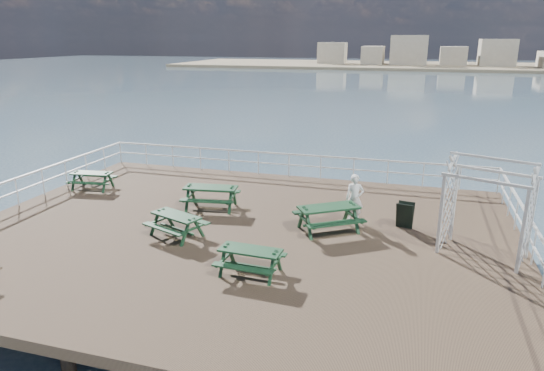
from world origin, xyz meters
The scene contains 11 objects.
ground centered at (0.00, 0.00, -0.15)m, with size 18.00×14.00×0.30m, color brown.
sea_backdrop centered at (12.54, 134.07, -0.51)m, with size 300.00×300.00×9.20m.
railing centered at (-0.07, 2.57, 0.87)m, with size 17.77×13.76×1.10m.
picnic_table_a centered at (-7.48, 2.64, 0.51)m, with size 1.82×1.54×0.80m.
picnic_table_b centered at (-1.69, 1.82, 0.61)m, with size 2.14×1.82×0.95m.
picnic_table_c centered at (2.91, 0.87, 0.62)m, with size 2.54×2.43×0.97m.
picnic_table_d centered at (-1.68, -0.97, 0.53)m, with size 2.08×1.88×0.83m.
picnic_table_e centered at (1.44, -2.76, 0.52)m, with size 1.73×1.42×0.81m.
trellis_arbor centered at (7.56, 0.29, 1.31)m, with size 2.67×2.03×2.96m.
sandwich_board centered at (5.32, 1.86, 0.44)m, with size 0.61×0.50×0.89m.
person centered at (3.61, 1.93, 0.85)m, with size 0.62×0.40×1.69m, color white.
Camera 1 is at (5.39, -13.96, 6.13)m, focal length 32.00 mm.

